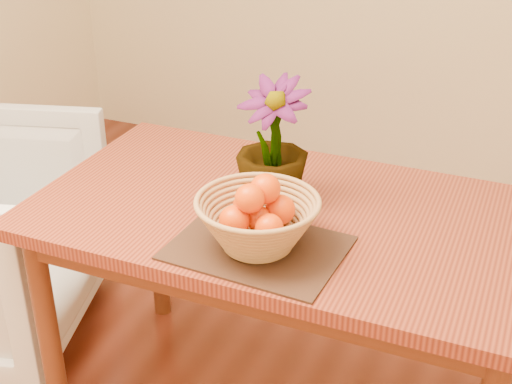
% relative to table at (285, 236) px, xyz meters
% --- Properties ---
extents(table, '(1.40, 0.80, 0.75)m').
position_rel_table_xyz_m(table, '(0.00, 0.00, 0.00)').
color(table, maroon).
rests_on(table, floor).
extents(placemat, '(0.44, 0.34, 0.01)m').
position_rel_table_xyz_m(placemat, '(0.01, -0.22, 0.09)').
color(placemat, '#361E13').
rests_on(placemat, table).
extents(wicker_basket, '(0.31, 0.31, 0.13)m').
position_rel_table_xyz_m(wicker_basket, '(0.01, -0.22, 0.16)').
color(wicker_basket, tan).
rests_on(wicker_basket, placemat).
extents(orange_pile, '(0.16, 0.17, 0.14)m').
position_rel_table_xyz_m(orange_pile, '(0.01, -0.22, 0.20)').
color(orange_pile, red).
rests_on(orange_pile, wicker_basket).
extents(potted_plant, '(0.22, 0.22, 0.36)m').
position_rel_table_xyz_m(potted_plant, '(-0.05, 0.03, 0.27)').
color(potted_plant, '#144112').
rests_on(potted_plant, table).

